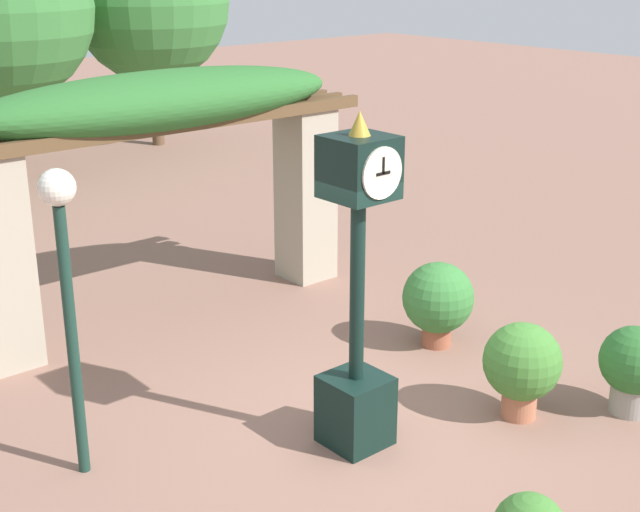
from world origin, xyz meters
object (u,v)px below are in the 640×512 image
(potted_plant_near_right, at_px, (522,364))
(lamp_post, at_px, (64,263))
(pedestal_clock, at_px, (357,303))
(potted_plant_near_left, at_px, (634,365))
(potted_plant_far_left, at_px, (438,300))

(potted_plant_near_right, xyz_separation_m, lamp_post, (-3.67, 1.89, 1.38))
(pedestal_clock, bearing_deg, potted_plant_near_right, -24.04)
(pedestal_clock, xyz_separation_m, potted_plant_near_right, (1.54, -0.69, -0.83))
(potted_plant_near_left, distance_m, lamp_post, 5.43)
(potted_plant_near_right, bearing_deg, lamp_post, 152.68)
(potted_plant_near_left, bearing_deg, pedestal_clock, 151.10)
(potted_plant_far_left, xyz_separation_m, lamp_post, (-4.30, 0.24, 1.37))
(pedestal_clock, height_order, potted_plant_far_left, pedestal_clock)
(potted_plant_near_right, distance_m, potted_plant_far_left, 1.77)
(potted_plant_near_left, relative_size, lamp_post, 0.33)
(pedestal_clock, distance_m, lamp_post, 2.50)
(potted_plant_near_left, height_order, potted_plant_near_right, potted_plant_near_right)
(potted_plant_near_left, xyz_separation_m, lamp_post, (-4.57, 2.55, 1.43))
(pedestal_clock, xyz_separation_m, lamp_post, (-2.13, 1.21, 0.55))
(potted_plant_near_right, distance_m, lamp_post, 4.35)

